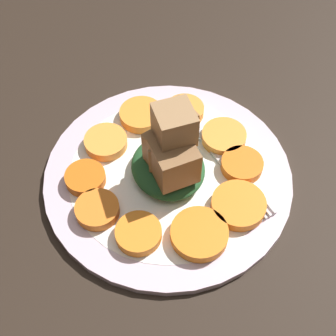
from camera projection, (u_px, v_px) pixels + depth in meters
The scene contains 14 objects.
table_slab at pixel (168, 182), 59.35cm from camera, with size 120.00×120.00×2.00cm, color black.
plate at pixel (168, 175), 58.11cm from camera, with size 30.60×30.60×1.05cm.
carrot_slice_0 at pixel (224, 137), 60.17cm from camera, with size 5.74×5.74×1.29cm, color orange.
carrot_slice_1 at pixel (185, 111), 62.85cm from camera, with size 5.18×5.18×1.29cm, color orange.
carrot_slice_2 at pixel (143, 114), 62.47cm from camera, with size 5.77×5.77×1.29cm, color orange.
carrot_slice_3 at pixel (106, 142), 59.68cm from camera, with size 5.48×5.48×1.29cm, color orange.
carrot_slice_4 at pixel (85, 178), 56.41cm from camera, with size 4.91×4.91×1.29cm, color orange.
carrot_slice_5 at pixel (97, 210), 53.82cm from camera, with size 5.13×5.13×1.29cm, color orange.
carrot_slice_6 at pixel (139, 233), 52.02cm from camera, with size 5.24×5.24×1.29cm, color orange.
carrot_slice_7 at pixel (201, 233), 52.02cm from camera, with size 6.52×6.52×1.29cm, color orange.
carrot_slice_8 at pixel (238, 205), 54.17cm from camera, with size 6.38×6.38×1.29cm, color orange.
carrot_slice_9 at pixel (242, 165), 57.55cm from camera, with size 5.19×5.19×1.29cm, color orange.
center_pile at pixel (171, 154), 54.06cm from camera, with size 9.81×8.83×10.77cm.
fork at pixel (225, 164), 58.15cm from camera, with size 18.58×4.58×0.40cm.
Camera 1 is at (-30.87, 12.25, 50.22)cm, focal length 50.00 mm.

